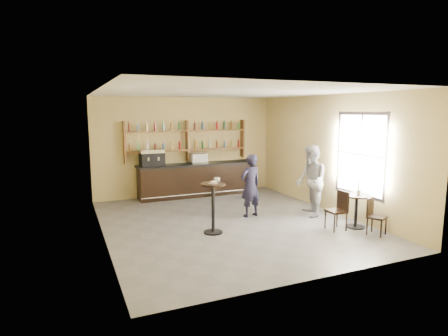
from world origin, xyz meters
name	(u,v)px	position (x,y,z in m)	size (l,w,h in m)	color
floor	(229,222)	(0.00, 0.00, 0.00)	(7.00, 7.00, 0.00)	#5F5E63
ceiling	(230,92)	(0.00, 0.00, 3.20)	(7.00, 7.00, 0.00)	white
wall_back	(186,146)	(0.00, 3.50, 1.60)	(7.00, 7.00, 0.00)	tan
wall_front	(319,184)	(0.00, -3.50, 1.60)	(7.00, 7.00, 0.00)	tan
wall_left	(101,166)	(-3.00, 0.00, 1.60)	(7.00, 7.00, 0.00)	tan
wall_right	(329,153)	(3.00, 0.00, 1.60)	(7.00, 7.00, 0.00)	tan
window_pane	(360,154)	(2.99, -1.20, 1.70)	(2.00, 2.00, 0.00)	white
window_frame	(360,154)	(2.99, -1.20, 1.70)	(0.04, 1.70, 2.10)	black
shelf_unit	(187,140)	(0.00, 3.37, 1.81)	(4.00, 0.26, 1.40)	brown
liquor_bottles	(187,135)	(0.00, 3.37, 1.98)	(3.68, 0.10, 1.00)	#8C5919
bar_counter	(198,179)	(0.27, 3.15, 0.53)	(3.95, 0.77, 1.07)	black
espresso_machine	(152,158)	(-1.22, 3.15, 1.33)	(0.72, 0.46, 0.51)	black
pastry_case	(198,158)	(0.30, 3.15, 1.23)	(0.53, 0.43, 0.32)	silver
pedestal_table	(213,208)	(-0.67, -0.61, 0.58)	(0.56, 0.56, 1.15)	black
napkin	(213,183)	(-0.67, -0.61, 1.15)	(0.16, 0.16, 0.00)	white
donut	(214,182)	(-0.66, -0.62, 1.18)	(0.14, 0.14, 0.05)	#B98543
cup_pedestal	(217,180)	(-0.53, -0.51, 1.21)	(0.14, 0.14, 0.11)	white
man_main	(250,186)	(0.73, 0.28, 0.83)	(0.60, 0.40, 1.65)	black
cafe_table	(356,211)	(2.60, -1.58, 0.40)	(0.63, 0.63, 0.80)	black
cup_cafe	(359,192)	(2.65, -1.58, 0.85)	(0.11, 0.11, 0.10)	white
chair_west	(336,211)	(2.05, -1.53, 0.46)	(0.40, 0.40, 0.92)	black
chair_south	(377,217)	(2.65, -2.18, 0.42)	(0.36, 0.36, 0.84)	black
patron_second	(311,181)	(2.21, -0.31, 0.94)	(0.92, 0.72, 1.89)	gray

